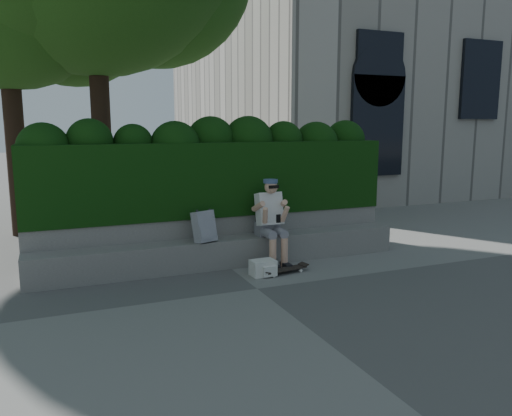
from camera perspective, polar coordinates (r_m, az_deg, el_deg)
name	(u,v)px	position (r m, az deg, el deg)	size (l,w,h in m)	color
ground	(257,289)	(6.95, 0.14, -9.21)	(80.00, 80.00, 0.00)	slate
bench_ledge	(227,252)	(8.01, -3.34, -5.03)	(6.00, 0.45, 0.45)	gray
planter_wall	(217,237)	(8.41, -4.43, -3.29)	(6.00, 0.50, 0.75)	gray
hedge	(213,178)	(8.47, -4.99, 3.47)	(6.00, 1.00, 1.20)	black
person	(271,218)	(7.98, 1.69, -1.20)	(0.40, 0.76, 1.38)	slate
skateboard	(285,270)	(7.63, 3.30, -7.03)	(0.73, 0.30, 0.07)	black
backpack_plaid	(204,227)	(7.69, -5.95, -2.12)	(0.33, 0.17, 0.48)	#BABABF
backpack_ground	(263,268)	(7.51, 0.80, -6.85)	(0.36, 0.26, 0.23)	white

